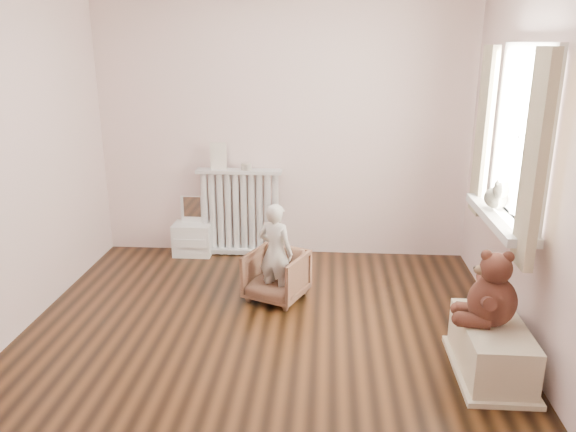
# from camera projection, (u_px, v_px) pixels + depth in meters

# --- Properties ---
(floor) EXTENTS (3.60, 3.60, 0.01)m
(floor) POSITION_uv_depth(u_px,v_px,m) (263.00, 339.00, 4.07)
(floor) COLOR black
(floor) RESTS_ON ground
(back_wall) EXTENTS (3.60, 0.02, 2.60)m
(back_wall) POSITION_uv_depth(u_px,v_px,m) (283.00, 125.00, 5.39)
(back_wall) COLOR silver
(back_wall) RESTS_ON ground
(front_wall) EXTENTS (3.60, 0.02, 2.60)m
(front_wall) POSITION_uv_depth(u_px,v_px,m) (199.00, 269.00, 1.97)
(front_wall) COLOR silver
(front_wall) RESTS_ON ground
(right_wall) EXTENTS (0.02, 3.60, 2.60)m
(right_wall) POSITION_uv_depth(u_px,v_px,m) (542.00, 167.00, 3.56)
(right_wall) COLOR silver
(right_wall) RESTS_ON ground
(window) EXTENTS (0.03, 0.90, 1.10)m
(window) POSITION_uv_depth(u_px,v_px,m) (523.00, 136.00, 3.80)
(window) COLOR white
(window) RESTS_ON right_wall
(window_sill) EXTENTS (0.22, 1.10, 0.06)m
(window_sill) POSITION_uv_depth(u_px,v_px,m) (500.00, 217.00, 3.98)
(window_sill) COLOR silver
(window_sill) RESTS_ON right_wall
(curtain_left) EXTENTS (0.06, 0.26, 1.30)m
(curtain_left) POSITION_uv_depth(u_px,v_px,m) (534.00, 162.00, 3.28)
(curtain_left) COLOR #BBB08C
(curtain_left) RESTS_ON right_wall
(curtain_right) EXTENTS (0.06, 0.26, 1.30)m
(curtain_right) POSITION_uv_depth(u_px,v_px,m) (484.00, 132.00, 4.37)
(curtain_right) COLOR #BBB08C
(curtain_right) RESTS_ON right_wall
(radiator) EXTENTS (0.83, 0.16, 0.88)m
(radiator) POSITION_uv_depth(u_px,v_px,m) (240.00, 217.00, 5.58)
(radiator) COLOR silver
(radiator) RESTS_ON floor
(paper_doll) EXTENTS (0.16, 0.01, 0.26)m
(paper_doll) POSITION_uv_depth(u_px,v_px,m) (218.00, 156.00, 5.41)
(paper_doll) COLOR beige
(paper_doll) RESTS_ON radiator
(tin_a) EXTENTS (0.10, 0.10, 0.06)m
(tin_a) POSITION_uv_depth(u_px,v_px,m) (246.00, 167.00, 5.42)
(tin_a) COLOR #A59E8C
(tin_a) RESTS_ON radiator
(toy_vanity) EXTENTS (0.38, 0.27, 0.59)m
(toy_vanity) POSITION_uv_depth(u_px,v_px,m) (193.00, 228.00, 5.62)
(toy_vanity) COLOR silver
(toy_vanity) RESTS_ON floor
(armchair) EXTENTS (0.59, 0.59, 0.42)m
(armchair) POSITION_uv_depth(u_px,v_px,m) (276.00, 276.00, 4.65)
(armchair) COLOR brown
(armchair) RESTS_ON floor
(child) EXTENTS (0.35, 0.30, 0.83)m
(child) POSITION_uv_depth(u_px,v_px,m) (276.00, 252.00, 4.54)
(child) COLOR beige
(child) RESTS_ON armchair
(toy_bench) EXTENTS (0.39, 0.74, 0.35)m
(toy_bench) POSITION_uv_depth(u_px,v_px,m) (492.00, 345.00, 3.60)
(toy_bench) COLOR beige
(toy_bench) RESTS_ON floor
(teddy_bear) EXTENTS (0.44, 0.36, 0.49)m
(teddy_bear) POSITION_uv_depth(u_px,v_px,m) (495.00, 277.00, 3.48)
(teddy_bear) COLOR #361811
(teddy_bear) RESTS_ON toy_bench
(plush_cat) EXTENTS (0.22, 0.30, 0.23)m
(plush_cat) POSITION_uv_depth(u_px,v_px,m) (496.00, 196.00, 4.04)
(plush_cat) COLOR #676356
(plush_cat) RESTS_ON window_sill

